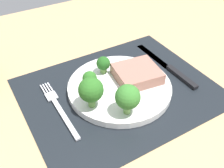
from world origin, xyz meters
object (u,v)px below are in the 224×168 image
(fork, at_px, (59,108))
(plate, at_px, (120,87))
(knife, at_px, (170,68))
(steak, at_px, (137,74))

(fork, bearing_deg, plate, -4.52)
(fork, height_order, knife, knife)
(knife, bearing_deg, steak, -177.33)
(fork, relative_size, knife, 0.83)
(fork, bearing_deg, steak, -2.91)
(knife, bearing_deg, fork, 178.57)
(plate, xyz_separation_m, steak, (0.05, 0.00, 0.02))
(plate, relative_size, knife, 1.04)
(plate, relative_size, steak, 2.42)
(plate, height_order, knife, plate)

